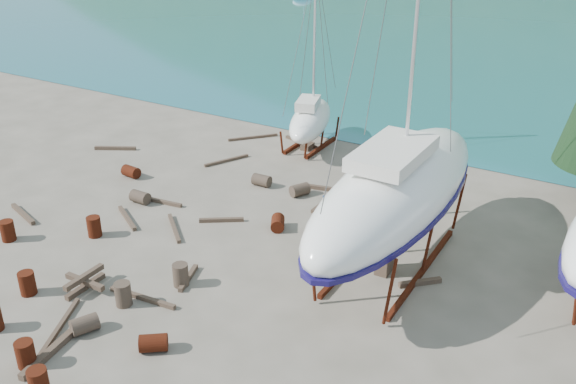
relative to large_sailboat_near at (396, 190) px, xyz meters
The scene contains 37 objects.
ground 7.12m from the large_sailboat_near, 141.98° to the right, with size 600.00×600.00×0.00m, color #5A5347.
large_sailboat_near is the anchor object (origin of this frame).
small_sailboat_shore 12.80m from the large_sailboat_near, 132.82° to the left, with size 3.70×6.54×10.00m.
worker 4.50m from the large_sailboat_near, 158.87° to the left, with size 0.57×0.37×1.56m, color #112A4C.
drum_0 15.96m from the large_sailboat_near, 156.65° to the right, with size 0.58×0.58×0.88m, color #53200E.
drum_1 11.84m from the large_sailboat_near, 128.34° to the right, with size 0.58×0.58×0.88m, color #2D2823.
drum_2 14.83m from the large_sailboat_near, behind, with size 0.58×0.58×0.88m, color #53200E.
drum_3 13.63m from the large_sailboat_near, 123.78° to the right, with size 0.58×0.58×0.88m, color #53200E.
drum_4 10.53m from the large_sailboat_near, 120.62° to the left, with size 0.58×0.58×0.88m, color #53200E.
drum_6 6.03m from the large_sailboat_near, behind, with size 0.58×0.58×0.88m, color #53200E.
drum_7 13.50m from the large_sailboat_near, 117.38° to the right, with size 0.58×0.58×0.88m, color #53200E.
drum_8 12.64m from the large_sailboat_near, 160.25° to the right, with size 0.58×0.58×0.88m, color #53200E.
drum_9 9.44m from the large_sailboat_near, 156.35° to the left, with size 0.58×0.58×0.88m, color #2D2823.
drum_10 13.79m from the large_sailboat_near, 141.29° to the right, with size 0.58×0.58×0.88m, color #53200E.
drum_11 7.65m from the large_sailboat_near, 149.36° to the left, with size 0.58×0.58×0.88m, color #2D2823.
drum_12 10.13m from the large_sailboat_near, 117.85° to the right, with size 0.58×0.58×0.88m, color #53200E.
drum_15 12.46m from the large_sailboat_near, behind, with size 0.58×0.58×0.88m, color #2D2823.
drum_16 10.49m from the large_sailboat_near, 134.48° to the right, with size 0.58×0.58×0.88m, color #2D2823.
drum_17 8.52m from the large_sailboat_near, 139.50° to the right, with size 0.58×0.58×0.88m, color #2D2823.
timber_0 15.36m from the large_sailboat_near, 143.98° to the left, with size 0.14×2.96×0.14m, color brown.
timber_1 3.54m from the large_sailboat_near, 26.92° to the right, with size 0.19×1.65×0.19m, color brown.
timber_2 18.45m from the large_sailboat_near, 168.97° to the left, with size 0.19×2.31×0.19m, color brown.
timber_3 12.68m from the large_sailboat_near, 130.49° to the right, with size 0.15×3.15×0.15m, color brown.
timber_4 8.36m from the large_sailboat_near, behind, with size 0.17×1.95×0.17m, color brown.
timber_5 9.98m from the large_sailboat_near, 135.32° to the right, with size 0.16×2.78×0.16m, color brown.
timber_6 7.91m from the large_sailboat_near, 140.26° to the left, with size 0.19×1.61×0.19m, color brown.
timber_7 8.40m from the large_sailboat_near, 141.62° to the right, with size 0.17×1.70×0.17m, color brown.
timber_9 13.81m from the large_sailboat_near, 134.31° to the left, with size 0.15×2.37×0.15m, color brown.
timber_10 6.75m from the large_sailboat_near, 140.68° to the left, with size 0.16×3.06×0.16m, color brown.
timber_11 9.82m from the large_sailboat_near, 167.15° to the right, with size 0.15×2.51×0.15m, color brown.
timber_12 12.11m from the large_sailboat_near, 168.11° to the right, with size 0.17×2.36×0.17m, color brown.
timber_14 16.65m from the large_sailboat_near, 164.10° to the right, with size 0.18×2.35×0.18m, color brown.
timber_15 12.99m from the large_sailboat_near, 155.58° to the left, with size 0.15×2.62×0.15m, color brown.
timber_16 13.06m from the large_sailboat_near, 124.51° to the right, with size 0.23×2.46×0.23m, color brown.
timber_17 11.65m from the large_sailboat_near, behind, with size 0.16×2.17×0.16m, color brown.
timber_pile_fore 11.89m from the large_sailboat_near, 141.35° to the right, with size 1.80×1.80×0.60m.
timber_pile_aft 4.56m from the large_sailboat_near, 132.09° to the left, with size 1.80×1.80×0.60m.
Camera 1 is at (12.33, -16.49, 13.35)m, focal length 40.00 mm.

